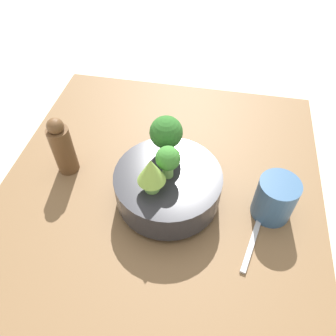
{
  "coord_description": "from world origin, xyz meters",
  "views": [
    {
      "loc": [
        -0.37,
        -0.09,
        0.59
      ],
      "look_at": [
        0.02,
        -0.02,
        0.14
      ],
      "focal_mm": 35.0,
      "sensor_mm": 36.0,
      "label": 1
    }
  ],
  "objects_px": {
    "cup": "(275,199)",
    "fork": "(255,232)",
    "bowl": "(168,186)",
    "pepper_mill": "(62,147)"
  },
  "relations": [
    {
      "from": "fork",
      "to": "bowl",
      "type": "bearing_deg",
      "value": 75.65
    },
    {
      "from": "pepper_mill",
      "to": "fork",
      "type": "distance_m",
      "value": 0.42
    },
    {
      "from": "bowl",
      "to": "cup",
      "type": "height_order",
      "value": "cup"
    },
    {
      "from": "cup",
      "to": "pepper_mill",
      "type": "distance_m",
      "value": 0.43
    },
    {
      "from": "bowl",
      "to": "fork",
      "type": "bearing_deg",
      "value": -104.35
    },
    {
      "from": "bowl",
      "to": "pepper_mill",
      "type": "bearing_deg",
      "value": 79.57
    },
    {
      "from": "cup",
      "to": "fork",
      "type": "relative_size",
      "value": 0.52
    },
    {
      "from": "pepper_mill",
      "to": "cup",
      "type": "bearing_deg",
      "value": -94.6
    },
    {
      "from": "bowl",
      "to": "fork",
      "type": "height_order",
      "value": "bowl"
    },
    {
      "from": "cup",
      "to": "fork",
      "type": "height_order",
      "value": "cup"
    }
  ]
}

